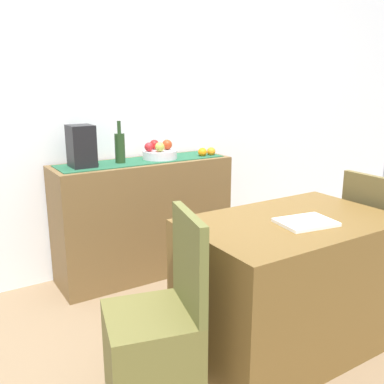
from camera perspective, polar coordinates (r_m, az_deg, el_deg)
The scene contains 17 objects.
ground_plane at distance 2.79m, azimuth 4.77°, elevation -16.98°, with size 6.40×6.40×0.02m, color #7E664A.
room_wall_rear at distance 3.40m, azimuth -7.04°, elevation 12.79°, with size 6.40×0.06×2.70m, color silver.
sideboard_console at distance 3.27m, azimuth -6.43°, elevation -3.49°, with size 1.33×0.42×0.88m, color brown.
table_runner at distance 3.16m, azimuth -6.65°, elevation 4.19°, with size 1.25×0.32×0.01m, color #1F5337.
fruit_bowl at distance 3.22m, azimuth -4.33°, elevation 5.03°, with size 0.26×0.26×0.06m, color silver.
apple_front at distance 3.27m, azimuth -5.07°, elevation 6.36°, with size 0.07×0.07×0.07m, color red.
apple_right at distance 3.14m, azimuth -4.39°, elevation 6.02°, with size 0.07×0.07×0.07m, color #9AA242.
apple_rear at distance 3.24m, azimuth -3.36°, elevation 6.36°, with size 0.08×0.08×0.08m, color #A63617.
apple_center at distance 3.17m, azimuth -5.80°, elevation 6.02°, with size 0.07×0.07×0.07m, color red.
wine_bottle at distance 3.07m, azimuth -9.65°, elevation 5.90°, with size 0.07×0.07×0.30m.
coffee_maker at distance 2.97m, azimuth -14.62°, elevation 5.92°, with size 0.16×0.18×0.29m, color black.
orange_loose_mid at distance 3.33m, azimuth 1.41°, elevation 5.36°, with size 0.07×0.07×0.07m, color orange.
orange_loose_end at distance 3.37m, azimuth 2.58°, elevation 5.44°, with size 0.07×0.07×0.07m, color orange.
dining_table at distance 2.45m, azimuth 12.79°, elevation -11.88°, with size 1.13×0.71×0.74m, color brown.
open_book at distance 2.26m, azimuth 15.01°, elevation -3.93°, with size 0.28×0.21×0.02m, color white.
chair_near_window at distance 2.07m, azimuth -4.98°, elevation -20.24°, with size 0.49×0.49×0.90m.
chair_by_corner at distance 3.09m, azimuth 23.80°, elevation -9.22°, with size 0.41×0.41×0.90m.
Camera 1 is at (-1.45, -1.89, 1.44)m, focal length 39.79 mm.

